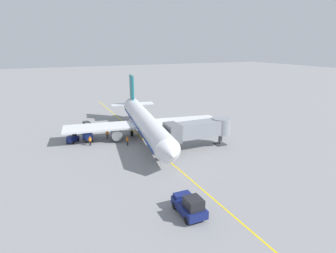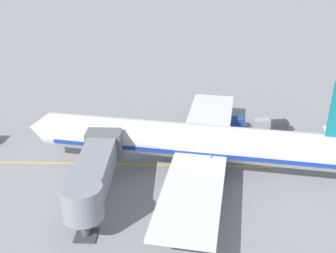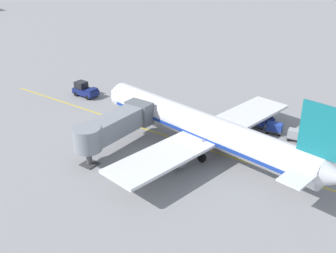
{
  "view_description": "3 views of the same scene",
  "coord_description": "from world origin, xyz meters",
  "px_view_note": "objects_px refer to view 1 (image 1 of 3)",
  "views": [
    {
      "loc": [
        17.12,
        50.61,
        17.34
      ],
      "look_at": [
        -3.36,
        5.98,
        3.19
      ],
      "focal_mm": 30.22,
      "sensor_mm": 36.0,
      "label": 1
    },
    {
      "loc": [
        -37.53,
        2.83,
        22.51
      ],
      "look_at": [
        1.21,
        4.24,
        4.1
      ],
      "focal_mm": 42.81,
      "sensor_mm": 36.0,
      "label": 2
    },
    {
      "loc": [
        -41.06,
        -22.41,
        25.76
      ],
      "look_at": [
        -2.62,
        5.39,
        3.07
      ],
      "focal_mm": 44.18,
      "sensor_mm": 36.0,
      "label": 3
    }
  ],
  "objects_px": {
    "parked_airliner": "(145,122)",
    "baggage_cart_tail_end": "(87,125)",
    "jet_bridge": "(199,129)",
    "baggage_cart_second_in_train": "(88,132)",
    "baggage_cart_front": "(87,136)",
    "baggage_tug_lead": "(72,139)",
    "baggage_cart_third_in_train": "(87,128)",
    "ground_crew_marshaller": "(107,134)",
    "ground_crew_wing_walker": "(127,140)",
    "ground_crew_loader": "(90,140)",
    "pushback_tractor": "(190,206)"
  },
  "relations": [
    {
      "from": "parked_airliner",
      "to": "baggage_cart_tail_end",
      "type": "bearing_deg",
      "value": -49.65
    },
    {
      "from": "jet_bridge",
      "to": "baggage_cart_second_in_train",
      "type": "bearing_deg",
      "value": -41.72
    },
    {
      "from": "baggage_cart_front",
      "to": "baggage_cart_second_in_train",
      "type": "xyz_separation_m",
      "value": [
        -0.47,
        -2.81,
        0.0
      ]
    },
    {
      "from": "baggage_tug_lead",
      "to": "baggage_cart_third_in_train",
      "type": "relative_size",
      "value": 0.91
    },
    {
      "from": "baggage_cart_tail_end",
      "to": "ground_crew_marshaller",
      "type": "xyz_separation_m",
      "value": [
        -2.48,
        8.22,
        0.0
      ]
    },
    {
      "from": "baggage_tug_lead",
      "to": "ground_crew_wing_walker",
      "type": "xyz_separation_m",
      "value": [
        -8.77,
        5.72,
        0.24
      ]
    },
    {
      "from": "jet_bridge",
      "to": "ground_crew_wing_walker",
      "type": "relative_size",
      "value": 7.28
    },
    {
      "from": "parked_airliner",
      "to": "ground_crew_wing_walker",
      "type": "distance_m",
      "value": 5.63
    },
    {
      "from": "jet_bridge",
      "to": "baggage_cart_front",
      "type": "distance_m",
      "value": 20.88
    },
    {
      "from": "parked_airliner",
      "to": "ground_crew_wing_walker",
      "type": "height_order",
      "value": "parked_airliner"
    },
    {
      "from": "baggage_cart_tail_end",
      "to": "ground_crew_loader",
      "type": "xyz_separation_m",
      "value": [
        1.23,
        10.88,
        0.0
      ]
    },
    {
      "from": "baggage_cart_third_in_train",
      "to": "ground_crew_marshaller",
      "type": "relative_size",
      "value": 1.76
    },
    {
      "from": "baggage_tug_lead",
      "to": "ground_crew_wing_walker",
      "type": "bearing_deg",
      "value": 146.86
    },
    {
      "from": "baggage_cart_second_in_train",
      "to": "baggage_cart_tail_end",
      "type": "relative_size",
      "value": 1.0
    },
    {
      "from": "baggage_cart_third_in_train",
      "to": "baggage_cart_tail_end",
      "type": "xyz_separation_m",
      "value": [
        -0.38,
        -2.19,
        0.0
      ]
    },
    {
      "from": "pushback_tractor",
      "to": "baggage_cart_second_in_train",
      "type": "bearing_deg",
      "value": -80.56
    },
    {
      "from": "pushback_tractor",
      "to": "baggage_cart_front",
      "type": "distance_m",
      "value": 29.62
    },
    {
      "from": "baggage_cart_second_in_train",
      "to": "parked_airliner",
      "type": "bearing_deg",
      "value": 151.44
    },
    {
      "from": "ground_crew_marshaller",
      "to": "jet_bridge",
      "type": "bearing_deg",
      "value": 138.07
    },
    {
      "from": "jet_bridge",
      "to": "baggage_cart_tail_end",
      "type": "height_order",
      "value": "jet_bridge"
    },
    {
      "from": "baggage_cart_third_in_train",
      "to": "ground_crew_marshaller",
      "type": "xyz_separation_m",
      "value": [
        -2.86,
        6.02,
        0.0
      ]
    },
    {
      "from": "pushback_tractor",
      "to": "baggage_cart_tail_end",
      "type": "xyz_separation_m",
      "value": [
        4.52,
        -37.26,
        -0.15
      ]
    },
    {
      "from": "baggage_cart_third_in_train",
      "to": "baggage_cart_tail_end",
      "type": "distance_m",
      "value": 2.22
    },
    {
      "from": "parked_airliner",
      "to": "baggage_cart_second_in_train",
      "type": "bearing_deg",
      "value": -28.56
    },
    {
      "from": "baggage_tug_lead",
      "to": "ground_crew_marshaller",
      "type": "distance_m",
      "value": 6.41
    },
    {
      "from": "baggage_cart_front",
      "to": "ground_crew_loader",
      "type": "xyz_separation_m",
      "value": [
        -0.01,
        2.67,
        0.0
      ]
    },
    {
      "from": "baggage_cart_front",
      "to": "baggage_cart_second_in_train",
      "type": "height_order",
      "value": "same"
    },
    {
      "from": "baggage_tug_lead",
      "to": "baggage_cart_front",
      "type": "bearing_deg",
      "value": 173.12
    },
    {
      "from": "baggage_cart_front",
      "to": "baggage_cart_second_in_train",
      "type": "distance_m",
      "value": 2.84
    },
    {
      "from": "baggage_cart_front",
      "to": "ground_crew_wing_walker",
      "type": "distance_m",
      "value": 8.14
    },
    {
      "from": "pushback_tractor",
      "to": "ground_crew_marshaller",
      "type": "distance_m",
      "value": 29.12
    },
    {
      "from": "baggage_cart_second_in_train",
      "to": "ground_crew_wing_walker",
      "type": "bearing_deg",
      "value": 124.39
    },
    {
      "from": "baggage_cart_third_in_train",
      "to": "ground_crew_wing_walker",
      "type": "relative_size",
      "value": 1.76
    },
    {
      "from": "pushback_tractor",
      "to": "baggage_cart_front",
      "type": "height_order",
      "value": "pushback_tractor"
    },
    {
      "from": "baggage_tug_lead",
      "to": "baggage_cart_tail_end",
      "type": "height_order",
      "value": "baggage_tug_lead"
    },
    {
      "from": "ground_crew_wing_walker",
      "to": "ground_crew_loader",
      "type": "xyz_separation_m",
      "value": [
        6.07,
        -2.73,
        0.0
      ]
    },
    {
      "from": "parked_airliner",
      "to": "baggage_cart_tail_end",
      "type": "relative_size",
      "value": 12.55
    },
    {
      "from": "jet_bridge",
      "to": "ground_crew_marshaller",
      "type": "xyz_separation_m",
      "value": [
        13.25,
        -11.9,
        -2.5
      ]
    },
    {
      "from": "baggage_cart_front",
      "to": "baggage_cart_third_in_train",
      "type": "distance_m",
      "value": 6.08
    },
    {
      "from": "baggage_tug_lead",
      "to": "baggage_cart_third_in_train",
      "type": "bearing_deg",
      "value": -121.89
    },
    {
      "from": "parked_airliner",
      "to": "baggage_tug_lead",
      "type": "xyz_separation_m",
      "value": [
        13.14,
        -2.95,
        -2.47
      ]
    },
    {
      "from": "pushback_tractor",
      "to": "baggage_tug_lead",
      "type": "distance_m",
      "value": 30.57
    },
    {
      "from": "baggage_cart_second_in_train",
      "to": "jet_bridge",
      "type": "bearing_deg",
      "value": 138.28
    },
    {
      "from": "baggage_cart_third_in_train",
      "to": "baggage_cart_front",
      "type": "bearing_deg",
      "value": 81.85
    },
    {
      "from": "baggage_cart_second_in_train",
      "to": "baggage_cart_tail_end",
      "type": "bearing_deg",
      "value": -98.15
    },
    {
      "from": "pushback_tractor",
      "to": "ground_crew_marshaller",
      "type": "relative_size",
      "value": 2.62
    },
    {
      "from": "ground_crew_wing_walker",
      "to": "pushback_tractor",
      "type": "bearing_deg",
      "value": 89.22
    },
    {
      "from": "baggage_cart_tail_end",
      "to": "ground_crew_marshaller",
      "type": "bearing_deg",
      "value": 106.77
    },
    {
      "from": "jet_bridge",
      "to": "baggage_cart_tail_end",
      "type": "distance_m",
      "value": 25.66
    },
    {
      "from": "baggage_cart_tail_end",
      "to": "ground_crew_marshaller",
      "type": "relative_size",
      "value": 1.76
    }
  ]
}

